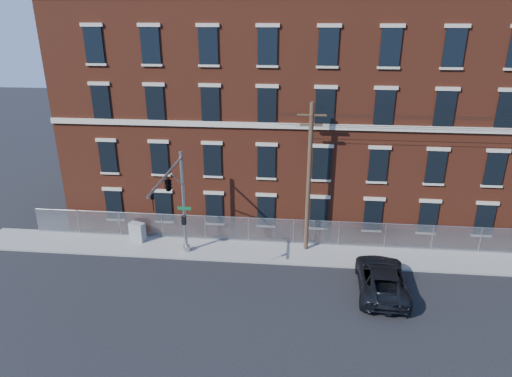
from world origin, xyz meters
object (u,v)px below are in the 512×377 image
object	(u,v)px
utility_pole_near	(309,177)
pickup_truck	(381,278)
utility_cabinet	(137,232)
traffic_signal_mast	(172,191)

from	to	relation	value
utility_pole_near	pickup_truck	distance (m)	7.63
pickup_truck	utility_cabinet	distance (m)	16.68
traffic_signal_mast	pickup_truck	xyz separation A→B (m)	(12.33, -0.93, -4.58)
utility_pole_near	utility_cabinet	xyz separation A→B (m)	(-11.77, 0.02, -4.55)
traffic_signal_mast	utility_pole_near	xyz separation A→B (m)	(8.00, 3.42, -0.05)
utility_pole_near	pickup_truck	size ratio (longest dim) A/B	1.72
traffic_signal_mast	utility_cabinet	size ratio (longest dim) A/B	5.22
utility_cabinet	pickup_truck	bearing A→B (deg)	3.34
traffic_signal_mast	utility_pole_near	size ratio (longest dim) A/B	0.70
traffic_signal_mast	utility_cabinet	xyz separation A→B (m)	(-3.77, 3.44, -4.60)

